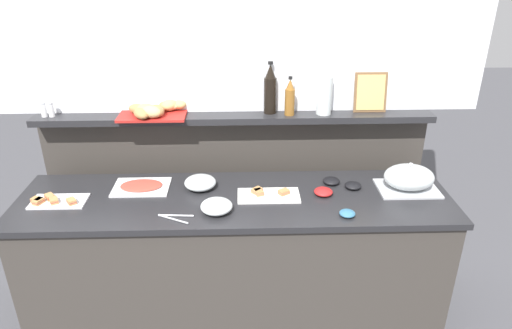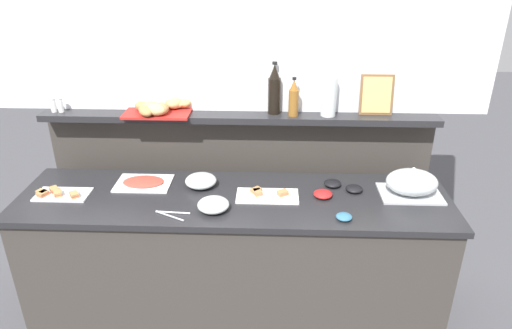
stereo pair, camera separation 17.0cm
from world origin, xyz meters
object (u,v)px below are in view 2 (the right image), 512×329
salt_shaker (53,105)px  condiment_bowl_red (354,189)px  sandwich_platter_rear (267,195)px  pepper_shaker (60,105)px  condiment_bowl_dark (333,183)px  serving_cloche (412,183)px  water_carafe (329,97)px  glass_bowl_medium (213,205)px  glass_bowl_large (201,181)px  condiment_bowl_cream (323,194)px  framed_picture (377,95)px  condiment_bowl_teal (344,217)px  vinegar_bottle_amber (294,99)px  wine_bottle_dark (274,91)px  sandwich_platter_front (60,194)px  serving_tongs (171,214)px  cold_cuts_platter (144,183)px  bread_basket (163,107)px

salt_shaker → condiment_bowl_red: bearing=-10.3°
sandwich_platter_rear → pepper_shaker: 1.40m
condiment_bowl_dark → salt_shaker: size_ratio=1.14×
serving_cloche → water_carafe: bearing=141.5°
serving_cloche → glass_bowl_medium: serving_cloche is taller
glass_bowl_large → condiment_bowl_cream: bearing=-8.1°
salt_shaker → framed_picture: (1.97, 0.04, 0.08)m
condiment_bowl_teal → vinegar_bottle_amber: vinegar_bottle_amber is taller
condiment_bowl_red → condiment_bowl_teal: bearing=-107.7°
condiment_bowl_teal → vinegar_bottle_amber: size_ratio=0.35×
condiment_bowl_cream → wine_bottle_dark: wine_bottle_dark is taller
serving_cloche → framed_picture: size_ratio=1.40×
sandwich_platter_front → serving_tongs: sandwich_platter_front is taller
water_carafe → pepper_shaker: bearing=180.0°
cold_cuts_platter → condiment_bowl_red: condiment_bowl_red is taller
salt_shaker → pepper_shaker: same height
serving_tongs → water_carafe: (0.86, 0.62, 0.45)m
condiment_bowl_cream → condiment_bowl_teal: bearing=-69.1°
serving_cloche → pepper_shaker: pepper_shaker is taller
framed_picture → water_carafe: (-0.29, -0.04, -0.00)m
glass_bowl_large → vinegar_bottle_amber: vinegar_bottle_amber is taller
sandwich_platter_front → sandwich_platter_rear: (1.16, 0.04, -0.00)m
serving_tongs → condiment_bowl_red: bearing=16.5°
cold_cuts_platter → water_carafe: bearing=14.8°
sandwich_platter_rear → bread_basket: bearing=147.4°
condiment_bowl_teal → salt_shaker: bearing=159.9°
sandwich_platter_rear → glass_bowl_large: glass_bowl_large is taller
cold_cuts_platter → serving_cloche: bearing=-2.6°
glass_bowl_large → pepper_shaker: 1.01m
glass_bowl_large → glass_bowl_medium: size_ratio=1.08×
sandwich_platter_front → serving_cloche: bearing=2.6°
condiment_bowl_dark → bread_basket: 1.12m
condiment_bowl_dark → vinegar_bottle_amber: size_ratio=0.42×
condiment_bowl_red → sandwich_platter_rear: bearing=-170.9°
sandwich_platter_front → water_carafe: (1.52, 0.45, 0.45)m
sandwich_platter_front → serving_cloche: 1.97m
serving_tongs → water_carafe: water_carafe is taller
condiment_bowl_dark → condiment_bowl_cream: bearing=-117.3°
sandwich_platter_rear → framed_picture: framed_picture is taller
glass_bowl_medium → framed_picture: framed_picture is taller
glass_bowl_large → bread_basket: 0.53m
condiment_bowl_teal → framed_picture: framed_picture is taller
condiment_bowl_dark → vinegar_bottle_amber: (-0.23, 0.26, 0.43)m
salt_shaker → water_carafe: water_carafe is taller
cold_cuts_platter → condiment_bowl_cream: bearing=-6.3°
glass_bowl_medium → water_carafe: size_ratio=0.72×
condiment_bowl_teal → salt_shaker: salt_shaker is taller
condiment_bowl_red → glass_bowl_medium: bearing=-162.8°
serving_tongs → vinegar_bottle_amber: (0.65, 0.61, 0.44)m
serving_cloche → condiment_bowl_dark: size_ratio=3.41×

